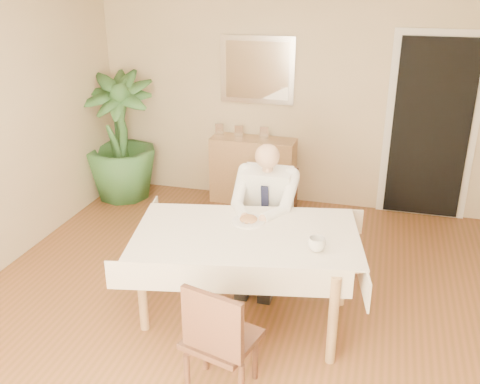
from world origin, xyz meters
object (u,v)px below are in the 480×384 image
(dining_table, at_px, (246,243))
(seated_man, at_px, (264,209))
(coffee_mug, at_px, (317,244))
(sideboard, at_px, (253,170))
(chair_far, at_px, (271,213))
(potted_palm, at_px, (120,137))
(chair_near, at_px, (218,338))

(dining_table, xyz_separation_m, seated_man, (-0.00, 0.59, 0.02))
(coffee_mug, distance_m, sideboard, 2.67)
(seated_man, bearing_deg, chair_far, 90.00)
(seated_man, xyz_separation_m, potted_palm, (-2.08, 1.41, 0.07))
(seated_man, relative_size, potted_palm, 0.82)
(dining_table, height_order, sideboard, sideboard)
(chair_far, xyz_separation_m, coffee_mug, (0.55, -1.02, 0.27))
(dining_table, relative_size, seated_man, 1.53)
(chair_far, xyz_separation_m, seated_man, (0.00, -0.29, 0.16))
(chair_near, relative_size, sideboard, 0.89)
(dining_table, distance_m, seated_man, 0.59)
(chair_near, distance_m, seated_man, 1.54)
(chair_near, bearing_deg, dining_table, 109.03)
(chair_near, bearing_deg, chair_far, 107.08)
(sideboard, bearing_deg, chair_far, -68.87)
(chair_near, height_order, seated_man, seated_man)
(coffee_mug, bearing_deg, dining_table, 166.36)
(chair_near, relative_size, potted_palm, 0.58)
(sideboard, bearing_deg, seated_man, -72.18)
(chair_near, bearing_deg, potted_palm, 141.25)
(coffee_mug, bearing_deg, chair_far, 118.36)
(dining_table, relative_size, chair_far, 2.04)
(chair_near, xyz_separation_m, potted_palm, (-2.15, 2.93, 0.27))
(dining_table, xyz_separation_m, potted_palm, (-2.08, 2.00, 0.09))
(seated_man, bearing_deg, coffee_mug, -52.90)
(chair_near, height_order, coffee_mug, chair_near)
(sideboard, bearing_deg, potted_palm, -169.34)
(chair_near, relative_size, coffee_mug, 6.93)
(dining_table, xyz_separation_m, chair_far, (-0.00, 0.88, -0.14))
(chair_far, height_order, coffee_mug, chair_far)
(potted_palm, bearing_deg, seated_man, -34.08)
(sideboard, bearing_deg, coffee_mug, -65.39)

